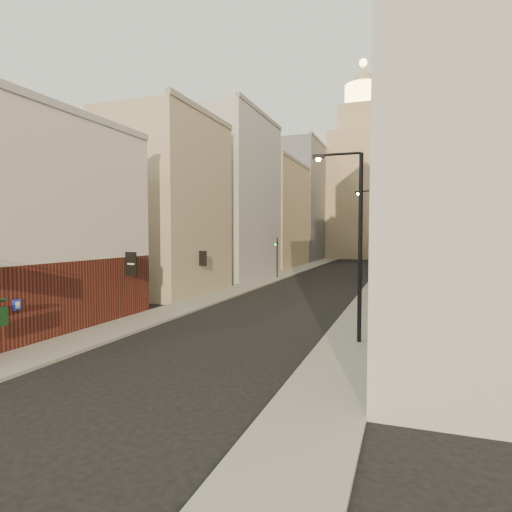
% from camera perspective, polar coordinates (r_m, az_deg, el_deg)
% --- Properties ---
extents(ground, '(360.00, 360.00, 0.00)m').
position_cam_1_polar(ground, '(13.61, -26.40, -21.09)').
color(ground, black).
rests_on(ground, ground).
extents(sidewalk_left, '(3.00, 140.00, 0.15)m').
position_cam_1_polar(sidewalk_left, '(65.68, 5.76, -1.78)').
color(sidewalk_left, gray).
rests_on(sidewalk_left, ground).
extents(sidewalk_right, '(3.00, 140.00, 0.15)m').
position_cam_1_polar(sidewalk_right, '(63.86, 17.17, -2.03)').
color(sidewalk_right, gray).
rests_on(sidewalk_right, ground).
extents(near_building_left, '(8.30, 23.04, 12.30)m').
position_cam_1_polar(near_building_left, '(26.65, -29.26, 3.74)').
color(near_building_left, '#58241B').
rests_on(near_building_left, ground).
extents(left_bldg_beige, '(8.00, 12.00, 16.00)m').
position_cam_1_polar(left_bldg_beige, '(40.56, -11.85, 6.46)').
color(left_bldg_beige, tan).
rests_on(left_bldg_beige, ground).
extents(left_bldg_grey, '(8.00, 16.00, 20.00)m').
position_cam_1_polar(left_bldg_grey, '(54.97, -3.09, 7.67)').
color(left_bldg_grey, '#A3A3A8').
rests_on(left_bldg_grey, ground).
extents(left_bldg_tan, '(8.00, 18.00, 17.00)m').
position_cam_1_polar(left_bldg_tan, '(71.80, 2.47, 5.37)').
color(left_bldg_tan, '#9D8767').
rests_on(left_bldg_tan, ground).
extents(left_bldg_wingrid, '(8.00, 20.00, 24.00)m').
position_cam_1_polar(left_bldg_wingrid, '(91.28, 6.18, 7.04)').
color(left_bldg_wingrid, gray).
rests_on(left_bldg_wingrid, ground).
extents(right_bldg_grey, '(8.00, 16.00, 16.00)m').
position_cam_1_polar(right_bldg_grey, '(20.95, 27.91, 9.53)').
color(right_bldg_grey, '#A3A3A8').
rests_on(right_bldg_grey, ground).
extents(right_bldg_beige, '(8.00, 16.00, 20.00)m').
position_cam_1_polar(right_bldg_beige, '(38.96, 24.07, 9.37)').
color(right_bldg_beige, tan).
rests_on(right_bldg_beige, ground).
extents(right_bldg_wingrid, '(8.00, 20.00, 26.00)m').
position_cam_1_polar(right_bldg_wingrid, '(59.14, 22.58, 10.04)').
color(right_bldg_wingrid, gray).
rests_on(right_bldg_wingrid, ground).
extents(highrise, '(21.00, 23.00, 51.20)m').
position_cam_1_polar(highrise, '(89.36, 25.75, 15.72)').
color(highrise, gray).
rests_on(highrise, ground).
extents(clock_tower, '(14.00, 14.00, 44.90)m').
position_cam_1_polar(clock_tower, '(101.81, 13.91, 9.73)').
color(clock_tower, '#9D8767').
rests_on(clock_tower, ground).
extents(white_tower, '(8.00, 8.00, 41.50)m').
position_cam_1_polar(white_tower, '(87.58, 20.33, 11.40)').
color(white_tower, silver).
rests_on(white_tower, ground).
extents(streetlamp_near, '(2.48, 0.27, 9.46)m').
position_cam_1_polar(streetlamp_near, '(21.53, 13.09, 2.69)').
color(streetlamp_near, black).
rests_on(streetlamp_near, ground).
extents(streetlamp_mid, '(2.36, 0.98, 9.37)m').
position_cam_1_polar(streetlamp_mid, '(39.29, 15.82, 2.66)').
color(streetlamp_mid, black).
rests_on(streetlamp_mid, ground).
extents(streetlamp_far, '(1.99, 0.89, 7.95)m').
position_cam_1_polar(streetlamp_far, '(51.84, 16.68, 1.80)').
color(streetlamp_far, black).
rests_on(streetlamp_far, ground).
extents(traffic_light_left, '(0.53, 0.40, 5.00)m').
position_cam_1_polar(traffic_light_left, '(52.40, 2.84, 0.81)').
color(traffic_light_left, black).
rests_on(traffic_light_left, ground).
extents(traffic_light_right, '(0.79, 0.79, 5.00)m').
position_cam_1_polar(traffic_light_right, '(46.71, 16.49, 0.90)').
color(traffic_light_right, black).
rests_on(traffic_light_right, ground).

